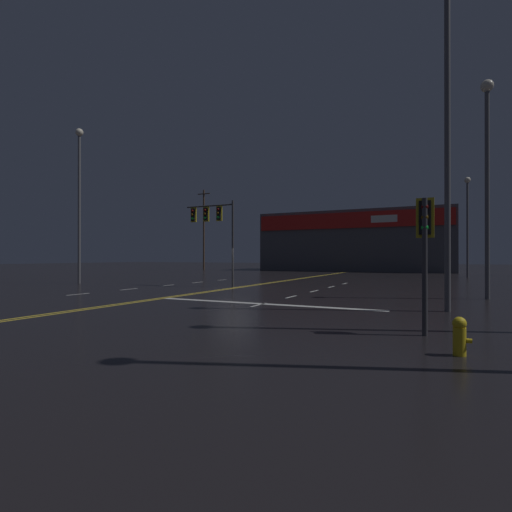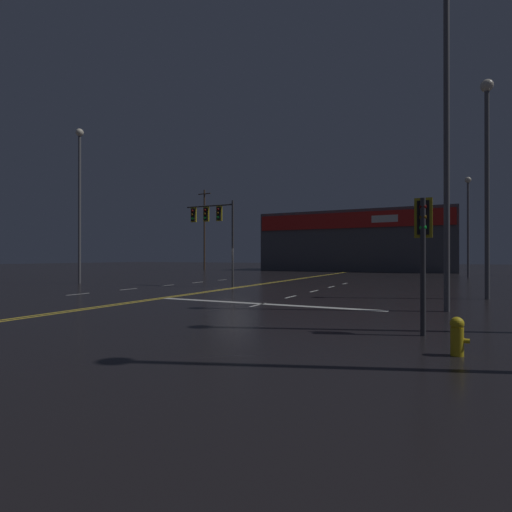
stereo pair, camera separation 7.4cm
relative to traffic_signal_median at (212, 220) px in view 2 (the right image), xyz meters
The scene contains 11 objects.
ground_plane 4.89m from the traffic_signal_median, 20.53° to the right, with size 200.00×200.00×0.00m, color black.
road_markings 5.75m from the traffic_signal_median, 34.51° to the right, with size 15.43×60.00×0.01m.
traffic_signal_median is the anchor object (origin of this frame).
traffic_signal_corner_southeast 18.08m from the traffic_signal_median, 40.70° to the right, with size 0.42×0.36×3.40m.
streetlight_near_left 25.71m from the traffic_signal_median, 52.61° to the left, with size 0.56×0.56×9.53m.
streetlight_median_approach 15.92m from the traffic_signal_median, 25.70° to the right, with size 0.56×0.56×11.82m.
streetlight_far_left 15.88m from the traffic_signal_median, ahead, with size 0.56×0.56×10.05m.
streetlight_far_right 10.72m from the traffic_signal_median, 168.83° to the right, with size 0.56×0.56×11.32m.
fire_hydrant 20.23m from the traffic_signal_median, 43.59° to the right, with size 0.35×0.26×0.76m.
building_backdrop 34.96m from the traffic_signal_median, 86.61° to the left, with size 25.77×10.23×8.20m.
utility_pole_row 28.94m from the traffic_signal_median, 88.63° to the left, with size 46.68×0.26×12.24m.
Camera 2 is at (12.23, -21.60, 1.92)m, focal length 28.00 mm.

